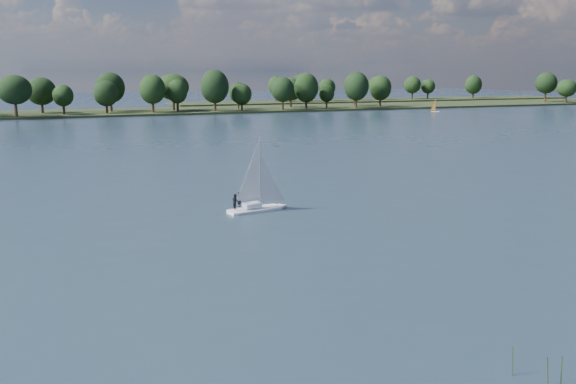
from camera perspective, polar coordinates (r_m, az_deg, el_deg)
The scene contains 6 objects.
ground at distance 131.15m, azimuth -16.42°, elevation 3.59°, with size 700.00×700.00×0.00m, color #233342.
far_shore at distance 242.40m, azimuth -19.41°, elevation 6.51°, with size 660.00×40.00×1.50m, color black.
far_shore_back at distance 338.05m, azimuth 8.45°, elevation 8.02°, with size 220.00×30.00×1.40m, color black.
sailboat at distance 70.64m, azimuth -2.97°, elevation 0.18°, with size 6.78×3.02×8.62m.
dinghy_orange at distance 251.34m, azimuth 12.95°, elevation 7.24°, with size 3.28×2.70×4.97m.
treeline at distance 238.81m, azimuth -23.98°, elevation 8.09°, with size 562.66×74.31×18.45m.
Camera 1 is at (-13.84, -29.52, 15.33)m, focal length 40.00 mm.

